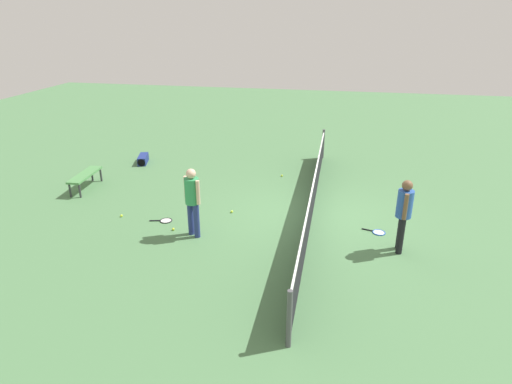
{
  "coord_description": "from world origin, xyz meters",
  "views": [
    {
      "loc": [
        10.57,
        0.56,
        5.0
      ],
      "look_at": [
        0.84,
        -1.35,
        0.9
      ],
      "focal_mm": 30.68,
      "sensor_mm": 36.0,
      "label": 1
    }
  ],
  "objects": [
    {
      "name": "ground_plane",
      "position": [
        0.0,
        0.0,
        0.0
      ],
      "size": [
        40.0,
        40.0,
        0.0
      ],
      "primitive_type": "plane",
      "color": "#4C7A4C"
    },
    {
      "name": "court_net",
      "position": [
        0.0,
        0.0,
        0.5
      ],
      "size": [
        10.09,
        0.09,
        1.07
      ],
      "color": "#4C4C51",
      "rests_on": "ground_plane"
    },
    {
      "name": "player_near_side",
      "position": [
        1.68,
        -2.7,
        1.01
      ],
      "size": [
        0.47,
        0.49,
        1.7
      ],
      "color": "navy",
      "rests_on": "ground_plane"
    },
    {
      "name": "player_far_side",
      "position": [
        1.49,
        2.06,
        1.01
      ],
      "size": [
        0.52,
        0.36,
        1.7
      ],
      "color": "black",
      "rests_on": "ground_plane"
    },
    {
      "name": "tennis_racket_near_player",
      "position": [
        1.08,
        -3.7,
        0.01
      ],
      "size": [
        0.38,
        0.61,
        0.03
      ],
      "color": "black",
      "rests_on": "ground_plane"
    },
    {
      "name": "tennis_racket_far_player",
      "position": [
        0.68,
        1.66,
        0.01
      ],
      "size": [
        0.39,
        0.61,
        0.03
      ],
      "color": "blue",
      "rests_on": "ground_plane"
    },
    {
      "name": "tennis_ball_near_player",
      "position": [
        -2.76,
        -1.19,
        0.03
      ],
      "size": [
        0.07,
        0.07,
        0.07
      ],
      "primitive_type": "sphere",
      "color": "#C6E033",
      "rests_on": "ground_plane"
    },
    {
      "name": "tennis_ball_by_net",
      "position": [
        1.07,
        -4.91,
        0.03
      ],
      "size": [
        0.07,
        0.07,
        0.07
      ],
      "primitive_type": "sphere",
      "color": "#C6E033",
      "rests_on": "ground_plane"
    },
    {
      "name": "tennis_ball_midcourt",
      "position": [
        -1.33,
        -3.89,
        0.03
      ],
      "size": [
        0.07,
        0.07,
        0.07
      ],
      "primitive_type": "sphere",
      "color": "#C6E033",
      "rests_on": "ground_plane"
    },
    {
      "name": "tennis_ball_baseline",
      "position": [
        0.26,
        -2.13,
        0.03
      ],
      "size": [
        0.07,
        0.07,
        0.07
      ],
      "primitive_type": "sphere",
      "color": "#C6E033",
      "rests_on": "ground_plane"
    },
    {
      "name": "tennis_ball_stray_left",
      "position": [
        1.53,
        -3.3,
        0.03
      ],
      "size": [
        0.07,
        0.07,
        0.07
      ],
      "primitive_type": "sphere",
      "color": "#C6E033",
      "rests_on": "ground_plane"
    },
    {
      "name": "courtside_bench",
      "position": [
        -0.57,
        -6.88,
        0.42
      ],
      "size": [
        1.52,
        0.5,
        0.48
      ],
      "color": "#4C8C4C",
      "rests_on": "ground_plane"
    },
    {
      "name": "equipment_bag",
      "position": [
        -3.16,
        -6.23,
        0.14
      ],
      "size": [
        0.85,
        0.48,
        0.28
      ],
      "color": "navy",
      "rests_on": "ground_plane"
    }
  ]
}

